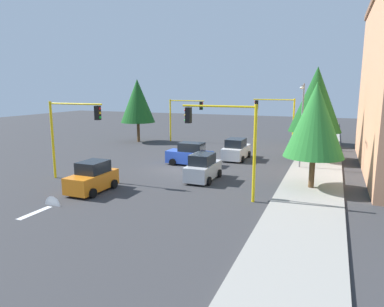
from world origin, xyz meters
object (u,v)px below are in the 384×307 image
at_px(traffic_signal_near_left, 225,132).
at_px(street_lamp_curbside, 302,117).
at_px(traffic_signal_far_right, 184,112).
at_px(car_silver, 203,168).
at_px(car_blue, 190,155).
at_px(tree_opposite_side, 138,101).
at_px(tree_roadside_near, 315,120).
at_px(traffic_signal_near_right, 71,125).
at_px(car_white, 236,150).
at_px(tree_roadside_mid, 316,100).
at_px(traffic_signal_far_left, 277,113).
at_px(car_orange, 92,178).
at_px(tree_roadside_far, 316,95).

relative_size(traffic_signal_near_left, street_lamp_curbside, 0.82).
relative_size(traffic_signal_far_right, car_silver, 1.38).
bearing_deg(traffic_signal_near_left, car_blue, -145.21).
relative_size(traffic_signal_near_left, tree_opposite_side, 0.74).
relative_size(traffic_signal_far_right, tree_roadside_near, 0.75).
bearing_deg(traffic_signal_near_right, tree_opposite_side, -163.59).
distance_m(tree_roadside_near, car_white, 11.36).
relative_size(tree_opposite_side, car_white, 1.85).
bearing_deg(tree_opposite_side, car_silver, 44.12).
xyz_separation_m(tree_roadside_mid, car_white, (2.08, -6.75, -4.72)).
distance_m(traffic_signal_near_right, car_white, 15.23).
bearing_deg(traffic_signal_far_left, tree_roadside_near, 16.79).
distance_m(traffic_signal_near_left, tree_opposite_side, 24.58).
relative_size(tree_roadside_mid, car_orange, 2.36).
distance_m(tree_roadside_mid, car_white, 8.50).
xyz_separation_m(traffic_signal_near_right, car_white, (-11.92, 8.95, -3.13)).
bearing_deg(car_silver, traffic_signal_far_left, 170.80).
height_order(traffic_signal_near_right, car_blue, traffic_signal_near_right).
height_order(tree_roadside_near, car_white, tree_roadside_near).
bearing_deg(tree_opposite_side, traffic_signal_far_left, 96.84).
relative_size(traffic_signal_far_left, car_silver, 1.45).
relative_size(traffic_signal_far_right, street_lamp_curbside, 0.75).
relative_size(traffic_signal_near_right, tree_roadside_far, 0.64).
height_order(tree_opposite_side, car_orange, tree_opposite_side).
distance_m(car_white, car_orange, 14.94).
height_order(traffic_signal_far_left, traffic_signal_near_left, traffic_signal_near_left).
bearing_deg(street_lamp_curbside, tree_roadside_near, 13.05).
bearing_deg(tree_roadside_mid, car_silver, -33.80).
height_order(tree_roadside_near, car_orange, tree_roadside_near).
distance_m(traffic_signal_far_right, car_silver, 18.79).
distance_m(street_lamp_curbside, car_blue, 9.82).
distance_m(traffic_signal_far_left, car_silver, 16.93).
xyz_separation_m(traffic_signal_far_left, car_white, (8.08, -2.43, -3.02)).
bearing_deg(tree_roadside_near, car_silver, -86.60).
bearing_deg(traffic_signal_far_right, car_blue, 25.71).
distance_m(tree_roadside_far, car_blue, 19.18).
bearing_deg(traffic_signal_near_left, car_silver, -142.82).
xyz_separation_m(traffic_signal_far_left, tree_roadside_near, (16.00, 4.83, 0.69)).
height_order(traffic_signal_far_left, car_orange, traffic_signal_far_left).
xyz_separation_m(traffic_signal_near_left, traffic_signal_near_right, (0.00, -11.41, -0.02)).
height_order(traffic_signal_near_right, car_orange, traffic_signal_near_right).
bearing_deg(tree_roadside_mid, traffic_signal_far_right, -111.00).
distance_m(car_blue, car_white, 4.99).
relative_size(car_silver, car_white, 0.91).
distance_m(tree_roadside_mid, car_silver, 13.43).
bearing_deg(car_blue, car_white, 141.64).
bearing_deg(tree_roadside_mid, tree_roadside_far, -177.14).
height_order(street_lamp_curbside, car_blue, street_lamp_curbside).
bearing_deg(traffic_signal_far_right, street_lamp_curbside, 54.99).
height_order(car_white, car_orange, same).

